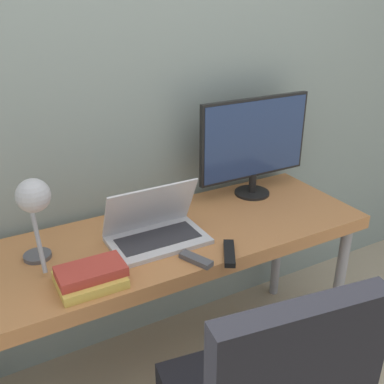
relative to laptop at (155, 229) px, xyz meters
The scene contains 8 objects.
wall_back 0.64m from the laptop, 78.02° to the left, with size 8.00×0.05×2.60m.
desk 0.14m from the laptop, 12.21° to the left, with size 1.68×0.58×0.73m.
laptop is the anchor object (origin of this frame).
monitor 0.66m from the laptop, 16.49° to the left, with size 0.58×0.17×0.47m.
desk_lamp 0.50m from the laptop, behind, with size 0.11×0.25×0.37m.
book_stack 0.36m from the laptop, 153.06° to the right, with size 0.23×0.18×0.07m.
tv_remote 0.23m from the laptop, 74.09° to the right, with size 0.09×0.14×0.02m.
media_remote 0.31m from the laptop, 51.24° to the right, with size 0.12×0.17×0.02m.
Camera 1 is at (-0.71, -1.16, 1.65)m, focal length 42.00 mm.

